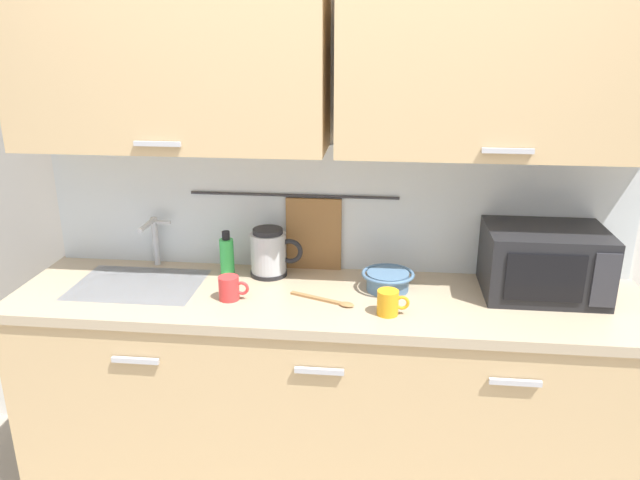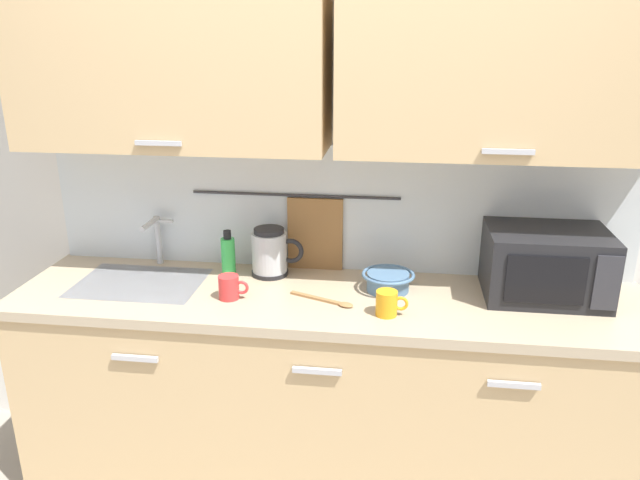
# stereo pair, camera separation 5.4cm
# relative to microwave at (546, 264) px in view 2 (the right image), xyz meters

# --- Properties ---
(counter_unit) EXTENTS (2.53, 0.64, 0.90)m
(counter_unit) POSITION_rel_microwave_xyz_m (-0.86, -0.11, -0.58)
(counter_unit) COLOR tan
(counter_unit) RESTS_ON ground
(back_wall_assembly) EXTENTS (3.70, 0.41, 2.50)m
(back_wall_assembly) POSITION_rel_microwave_xyz_m (-0.85, 0.12, 0.49)
(back_wall_assembly) COLOR silver
(back_wall_assembly) RESTS_ON ground
(sink_faucet) EXTENTS (0.09, 0.17, 0.22)m
(sink_faucet) POSITION_rel_microwave_xyz_m (-1.64, 0.12, 0.01)
(sink_faucet) COLOR #B2B5BA
(sink_faucet) RESTS_ON counter_unit
(microwave) EXTENTS (0.46, 0.35, 0.27)m
(microwave) POSITION_rel_microwave_xyz_m (0.00, 0.00, 0.00)
(microwave) COLOR black
(microwave) RESTS_ON counter_unit
(electric_kettle) EXTENTS (0.23, 0.16, 0.21)m
(electric_kettle) POSITION_rel_microwave_xyz_m (-1.11, 0.08, -0.03)
(electric_kettle) COLOR black
(electric_kettle) RESTS_ON counter_unit
(dish_soap_bottle) EXTENTS (0.06, 0.06, 0.20)m
(dish_soap_bottle) POSITION_rel_microwave_xyz_m (-1.30, 0.06, -0.05)
(dish_soap_bottle) COLOR green
(dish_soap_bottle) RESTS_ON counter_unit
(mug_near_sink) EXTENTS (0.12, 0.08, 0.09)m
(mug_near_sink) POSITION_rel_microwave_xyz_m (-1.22, -0.19, -0.09)
(mug_near_sink) COLOR red
(mug_near_sink) RESTS_ON counter_unit
(mixing_bowl) EXTENTS (0.21, 0.21, 0.08)m
(mixing_bowl) POSITION_rel_microwave_xyz_m (-0.61, -0.03, -0.09)
(mixing_bowl) COLOR #4C7093
(mixing_bowl) RESTS_ON counter_unit
(mug_by_kettle) EXTENTS (0.12, 0.08, 0.09)m
(mug_by_kettle) POSITION_rel_microwave_xyz_m (-0.61, -0.26, -0.09)
(mug_by_kettle) COLOR orange
(mug_by_kettle) RESTS_ON counter_unit
(wooden_spoon) EXTENTS (0.27, 0.13, 0.01)m
(wooden_spoon) POSITION_rel_microwave_xyz_m (-0.83, -0.18, -0.13)
(wooden_spoon) COLOR #9E7042
(wooden_spoon) RESTS_ON counter_unit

